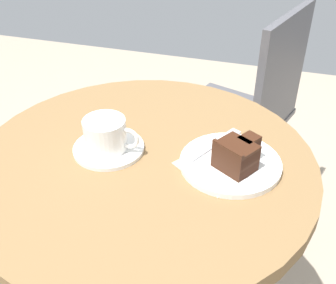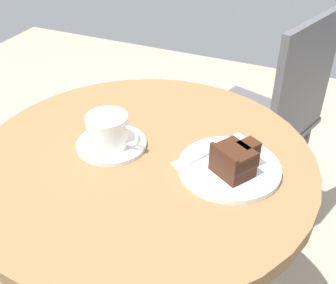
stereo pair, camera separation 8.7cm
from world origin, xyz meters
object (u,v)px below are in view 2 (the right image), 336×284
(napkin, at_px, (220,169))
(cake_slice, at_px, (235,160))
(teaspoon, at_px, (95,132))
(saucer, at_px, (112,144))
(fork, at_px, (223,145))
(cake_plate, at_px, (229,168))
(cafe_chair, at_px, (272,113))
(coffee_cup, at_px, (109,130))

(napkin, bearing_deg, cake_slice, -18.34)
(teaspoon, bearing_deg, saucer, -114.38)
(saucer, relative_size, cake_slice, 1.48)
(fork, relative_size, napkin, 0.75)
(cake_plate, xyz_separation_m, fork, (-0.03, 0.06, 0.01))
(teaspoon, relative_size, cafe_chair, 0.12)
(teaspoon, bearing_deg, napkin, -95.55)
(saucer, relative_size, cafe_chair, 0.17)
(saucer, distance_m, cake_slice, 0.28)
(cake_slice, bearing_deg, cafe_chair, 92.71)
(coffee_cup, xyz_separation_m, fork, (0.23, 0.09, -0.03))
(cake_slice, bearing_deg, napkin, 161.66)
(teaspoon, distance_m, napkin, 0.30)
(cake_plate, bearing_deg, teaspoon, -179.51)
(napkin, bearing_deg, fork, 102.32)
(coffee_cup, height_order, napkin, coffee_cup)
(saucer, relative_size, teaspoon, 1.47)
(cake_plate, xyz_separation_m, napkin, (-0.02, -0.01, -0.00))
(saucer, bearing_deg, coffee_cup, -99.03)
(coffee_cup, bearing_deg, saucer, 80.97)
(coffee_cup, height_order, cake_slice, coffee_cup)
(teaspoon, xyz_separation_m, cafe_chair, (0.30, 0.63, -0.23))
(teaspoon, bearing_deg, cafe_chair, -30.42)
(cake_slice, distance_m, fork, 0.09)
(cake_plate, bearing_deg, saucer, -175.33)
(saucer, height_order, cake_plate, cake_plate)
(teaspoon, distance_m, fork, 0.29)
(coffee_cup, bearing_deg, fork, 20.41)
(napkin, bearing_deg, cafe_chair, 89.90)
(saucer, height_order, cake_slice, cake_slice)
(cake_slice, bearing_deg, cake_plate, 131.40)
(napkin, bearing_deg, saucer, -176.19)
(cake_plate, distance_m, fork, 0.07)
(teaspoon, distance_m, cake_plate, 0.32)
(cake_plate, bearing_deg, cafe_chair, 91.53)
(saucer, bearing_deg, cake_slice, 1.21)
(cake_slice, xyz_separation_m, fork, (-0.05, 0.08, -0.03))
(coffee_cup, relative_size, napkin, 0.62)
(cake_plate, bearing_deg, coffee_cup, -174.25)
(cafe_chair, bearing_deg, saucer, -2.39)
(fork, height_order, napkin, fork)
(teaspoon, distance_m, cafe_chair, 0.74)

